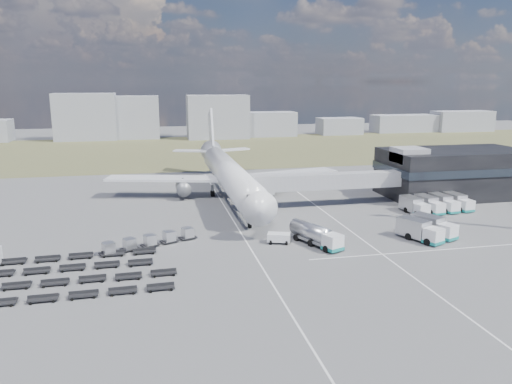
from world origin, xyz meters
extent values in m
plane|color=#565659|center=(0.00, 0.00, 0.00)|extent=(420.00, 420.00, 0.00)
cube|color=brown|center=(0.00, 110.00, 0.01)|extent=(420.00, 90.00, 0.01)
cube|color=silver|center=(-2.00, 5.00, 0.01)|extent=(0.25, 110.00, 0.01)
cube|color=silver|center=(16.00, 5.00, 0.01)|extent=(0.25, 110.00, 0.01)
cube|color=silver|center=(25.00, -8.00, 0.01)|extent=(40.00, 0.25, 0.01)
cube|color=black|center=(48.00, 24.00, 5.00)|extent=(30.00, 16.00, 10.00)
cube|color=#262D38|center=(48.00, 24.00, 6.20)|extent=(30.40, 16.40, 1.60)
cube|color=#939399|center=(36.00, 22.00, 9.50)|extent=(6.00, 6.00, 3.00)
cube|color=#939399|center=(18.10, 20.50, 5.10)|extent=(29.80, 3.00, 3.00)
cube|color=#939399|center=(4.70, 20.00, 5.10)|extent=(4.00, 3.60, 3.40)
cylinder|color=slate|center=(6.20, 20.50, 2.55)|extent=(0.70, 0.70, 5.10)
cylinder|color=black|center=(6.20, 20.50, 0.45)|extent=(1.40, 0.90, 1.40)
cylinder|color=silver|center=(0.00, 30.00, 5.30)|extent=(5.60, 48.00, 5.60)
cone|color=silver|center=(0.00, 3.50, 5.30)|extent=(5.60, 5.00, 5.60)
cone|color=silver|center=(0.00, 58.00, 6.10)|extent=(5.60, 8.00, 5.60)
cube|color=black|center=(0.00, 5.50, 6.10)|extent=(2.20, 2.00, 0.80)
cube|color=silver|center=(-13.00, 35.00, 4.10)|extent=(25.59, 11.38, 0.50)
cube|color=silver|center=(13.00, 35.00, 4.10)|extent=(25.59, 11.38, 0.50)
cylinder|color=slate|center=(-9.50, 33.00, 2.40)|extent=(3.00, 5.00, 3.00)
cylinder|color=slate|center=(9.50, 33.00, 2.40)|extent=(3.00, 5.00, 3.00)
cube|color=silver|center=(-5.50, 60.00, 6.50)|extent=(9.49, 5.63, 0.35)
cube|color=silver|center=(5.50, 60.00, 6.50)|extent=(9.49, 5.63, 0.35)
cube|color=silver|center=(0.00, 61.00, 11.80)|extent=(0.50, 9.06, 11.45)
cylinder|color=slate|center=(0.00, 9.00, 1.25)|extent=(0.50, 0.50, 2.50)
cylinder|color=slate|center=(-3.20, 34.00, 1.25)|extent=(0.60, 0.60, 2.50)
cylinder|color=slate|center=(3.20, 34.00, 1.25)|extent=(0.60, 0.60, 2.50)
cylinder|color=black|center=(0.00, 9.00, 0.50)|extent=(0.50, 1.20, 1.20)
cube|color=#9496A1|center=(-42.17, 151.46, 9.76)|extent=(25.03, 12.00, 19.52)
cube|color=#9496A1|center=(-25.67, 153.48, 9.13)|extent=(27.86, 12.00, 18.25)
cube|color=#9496A1|center=(13.14, 145.73, 9.31)|extent=(26.20, 12.00, 18.62)
cube|color=#9496A1|center=(36.23, 150.88, 5.40)|extent=(25.47, 12.00, 10.80)
cube|color=#9496A1|center=(71.46, 151.76, 3.81)|extent=(19.73, 12.00, 7.61)
cube|color=#9496A1|center=(106.74, 155.86, 4.16)|extent=(31.14, 12.00, 8.31)
cube|color=#9496A1|center=(137.12, 153.49, 4.97)|extent=(29.15, 12.00, 9.93)
cube|color=silver|center=(9.45, -5.32, 1.43)|extent=(3.11, 3.11, 2.27)
cube|color=#167F7B|center=(9.45, -5.32, 0.54)|extent=(3.24, 3.24, 0.49)
cylinder|color=silver|center=(7.53, -0.88, 1.88)|extent=(5.20, 7.77, 2.47)
cube|color=slate|center=(7.53, -0.88, 0.74)|extent=(5.11, 7.74, 0.35)
cylinder|color=black|center=(8.12, -2.24, 0.49)|extent=(2.79, 2.01, 1.09)
cube|color=silver|center=(2.76, 0.02, 0.77)|extent=(3.89, 2.97, 1.53)
cube|color=silver|center=(7.81, 38.67, 1.41)|extent=(3.61, 5.68, 2.47)
cube|color=#167F7B|center=(7.81, 38.67, 0.40)|extent=(3.72, 5.80, 0.40)
cube|color=silver|center=(25.53, -5.49, 1.38)|extent=(3.19, 3.13, 2.34)
cube|color=#167F7B|center=(25.53, -5.49, 0.48)|extent=(3.33, 3.27, 0.48)
cube|color=silver|center=(24.02, -2.09, 1.81)|extent=(4.32, 5.51, 2.76)
cube|color=silver|center=(28.83, -4.02, 1.38)|extent=(3.19, 3.13, 2.34)
cube|color=#167F7B|center=(28.83, -4.02, 0.48)|extent=(3.33, 3.27, 0.48)
cube|color=silver|center=(27.32, -0.62, 1.81)|extent=(4.32, 5.51, 2.76)
cube|color=silver|center=(32.32, 9.57, 1.27)|extent=(2.47, 2.38, 2.15)
cube|color=#167F7B|center=(32.32, 9.57, 0.44)|extent=(2.58, 2.49, 0.44)
cube|color=silver|center=(31.94, 12.97, 1.66)|extent=(2.83, 4.72, 2.54)
cube|color=silver|center=(35.62, 9.94, 1.27)|extent=(2.47, 2.38, 2.15)
cube|color=#167F7B|center=(35.62, 9.94, 0.44)|extent=(2.58, 2.49, 0.44)
cube|color=silver|center=(35.24, 13.34, 1.66)|extent=(2.83, 4.72, 2.54)
cube|color=silver|center=(38.92, 10.31, 1.27)|extent=(2.47, 2.38, 2.15)
cube|color=#167F7B|center=(38.92, 10.31, 0.44)|extent=(2.58, 2.49, 0.44)
cube|color=silver|center=(38.54, 13.70, 1.66)|extent=(2.83, 4.72, 2.54)
cube|color=silver|center=(42.22, 10.68, 1.27)|extent=(2.47, 2.38, 2.15)
cube|color=#167F7B|center=(42.22, 10.68, 0.44)|extent=(2.58, 2.49, 0.44)
cube|color=silver|center=(41.84, 14.07, 1.66)|extent=(2.83, 4.72, 2.54)
cube|color=black|center=(-22.36, -0.17, 0.30)|extent=(2.98, 2.46, 0.18)
cube|color=silver|center=(-22.36, -0.17, 1.13)|extent=(2.07, 2.07, 1.48)
cube|color=black|center=(-19.46, 1.08, 0.30)|extent=(2.98, 2.46, 0.18)
cube|color=silver|center=(-19.46, 1.08, 1.13)|extent=(2.07, 2.07, 1.48)
cube|color=black|center=(-16.56, 2.32, 0.30)|extent=(2.98, 2.46, 0.18)
cube|color=silver|center=(-16.56, 2.32, 1.13)|extent=(2.07, 2.07, 1.48)
cube|color=black|center=(-13.66, 3.56, 0.30)|extent=(2.98, 2.46, 0.18)
cube|color=silver|center=(-13.66, 3.56, 1.13)|extent=(2.07, 2.07, 1.48)
cube|color=black|center=(-10.76, 4.80, 0.30)|extent=(2.98, 2.46, 0.18)
cube|color=silver|center=(-10.76, 4.80, 1.13)|extent=(2.07, 2.07, 1.48)
cube|color=black|center=(-28.46, -14.40, 0.39)|extent=(30.47, 2.60, 0.78)
cube|color=black|center=(-28.60, -9.84, 0.39)|extent=(30.47, 2.60, 0.78)
cube|color=black|center=(-28.75, -5.27, 0.39)|extent=(26.13, 2.46, 0.78)
cube|color=black|center=(-28.89, -0.71, 0.39)|extent=(26.13, 2.46, 0.78)
camera|label=1|loc=(-15.80, -70.58, 24.18)|focal=35.00mm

